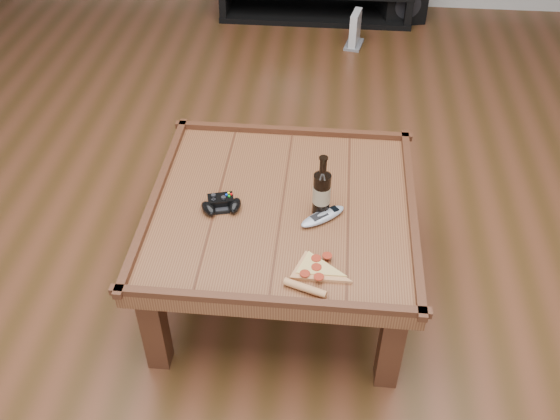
# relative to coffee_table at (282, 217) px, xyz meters

# --- Properties ---
(ground) EXTENTS (6.00, 6.00, 0.00)m
(ground) POSITION_rel_coffee_table_xyz_m (0.00, 0.00, -0.39)
(ground) COLOR #472C14
(ground) RESTS_ON ground
(coffee_table) EXTENTS (1.03, 1.03, 0.48)m
(coffee_table) POSITION_rel_coffee_table_xyz_m (0.00, 0.00, 0.00)
(coffee_table) COLOR #592E19
(coffee_table) RESTS_ON ground
(beer_bottle) EXTENTS (0.07, 0.07, 0.25)m
(beer_bottle) POSITION_rel_coffee_table_xyz_m (0.15, -0.02, 0.16)
(beer_bottle) COLOR black
(beer_bottle) RESTS_ON coffee_table
(game_controller) EXTENTS (0.16, 0.13, 0.05)m
(game_controller) POSITION_rel_coffee_table_xyz_m (-0.22, -0.04, 0.08)
(game_controller) COLOR black
(game_controller) RESTS_ON coffee_table
(pizza_slice) EXTENTS (0.24, 0.30, 0.03)m
(pizza_slice) POSITION_rel_coffee_table_xyz_m (0.14, -0.34, 0.07)
(pizza_slice) COLOR tan
(pizza_slice) RESTS_ON coffee_table
(smartphone) EXTENTS (0.08, 0.12, 0.01)m
(smartphone) POSITION_rel_coffee_table_xyz_m (-0.23, -0.02, 0.07)
(smartphone) COLOR black
(smartphone) RESTS_ON coffee_table
(remote_control) EXTENTS (0.19, 0.17, 0.03)m
(remote_control) POSITION_rel_coffee_table_xyz_m (0.16, -0.06, 0.07)
(remote_control) COLOR #9DA1AA
(remote_control) RESTS_ON coffee_table
(game_console) EXTENTS (0.14, 0.21, 0.24)m
(game_console) POSITION_rel_coffee_table_xyz_m (0.29, 2.26, -0.28)
(game_console) COLOR gray
(game_console) RESTS_ON ground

